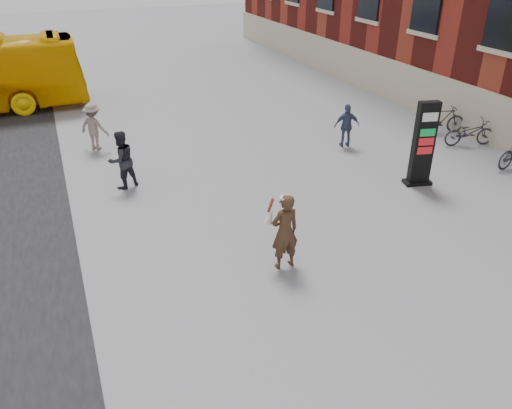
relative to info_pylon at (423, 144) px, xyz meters
name	(u,v)px	position (x,y,z in m)	size (l,w,h in m)	color
ground	(301,246)	(-4.85, -1.79, -1.27)	(100.00, 100.00, 0.00)	#9E9EA3
info_pylon	(423,144)	(0.00, 0.00, 0.00)	(0.89, 0.59, 2.54)	black
woman	(285,231)	(-5.59, -2.37, -0.34)	(0.70, 0.64, 1.81)	#412719
pedestrian_a	(121,160)	(-8.23, 3.15, -0.40)	(0.85, 0.66, 1.74)	#222228
pedestrian_b	(94,127)	(-8.63, 6.66, -0.45)	(1.05, 0.61, 1.63)	gray
pedestrian_c	(347,126)	(-0.37, 3.53, -0.50)	(0.90, 0.37, 1.53)	#3C4866
bike_6	(470,132)	(3.75, 1.93, -0.79)	(0.64, 1.84, 0.96)	#2A2A31
bike_7	(442,119)	(3.75, 3.35, -0.74)	(0.50, 1.75, 1.05)	#2A2A31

